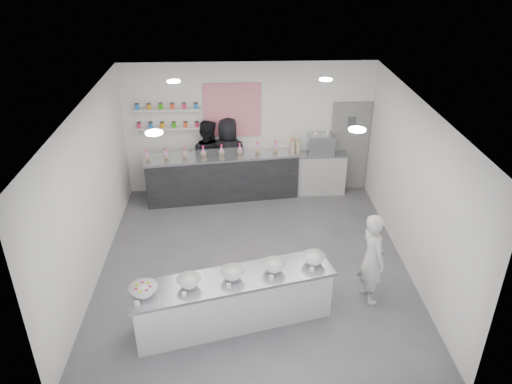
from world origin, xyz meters
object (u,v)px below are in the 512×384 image
espresso_ledge (317,173)px  staff_left (207,158)px  back_bar (223,177)px  staff_right (228,157)px  woman_prep (372,258)px  espresso_machine (321,145)px  prep_counter (233,300)px

espresso_ledge → staff_left: size_ratio=0.74×
back_bar → staff_right: bearing=53.5°
espresso_ledge → woman_prep: (0.30, -3.79, 0.31)m
espresso_machine → woman_prep: woman_prep is taller
prep_counter → staff_left: 4.40m
back_bar → staff_left: bearing=135.8°
espresso_machine → staff_left: (-2.54, 0.07, -0.30)m
espresso_ledge → woman_prep: bearing=-85.4°
staff_right → back_bar: bearing=68.0°
back_bar → staff_left: (-0.33, 0.25, 0.36)m
espresso_ledge → espresso_machine: espresso_machine is taller
espresso_ledge → woman_prep: woman_prep is taller
prep_counter → woman_prep: size_ratio=1.94×
back_bar → espresso_machine: (2.21, 0.18, 0.67)m
prep_counter → espresso_machine: espresso_machine is taller
staff_right → staff_left: bearing=7.4°
back_bar → espresso_machine: bearing=-2.5°
prep_counter → back_bar: size_ratio=0.91×
prep_counter → espresso_ledge: 4.68m
back_bar → espresso_ledge: bearing=-2.4°
espresso_machine → staff_right: bearing=178.1°
espresso_machine → staff_left: bearing=178.4°
espresso_machine → prep_counter: bearing=-115.0°
prep_counter → espresso_machine: size_ratio=5.40×
staff_left → espresso_machine: bearing=-165.8°
prep_counter → staff_right: staff_right is taller
espresso_machine → back_bar: bearing=-175.3°
back_bar → staff_right: staff_right is taller
staff_left → staff_right: size_ratio=0.98×
back_bar → woman_prep: (2.45, -3.61, 0.27)m
espresso_machine → woman_prep: bearing=-86.3°
espresso_machine → woman_prep: size_ratio=0.36×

